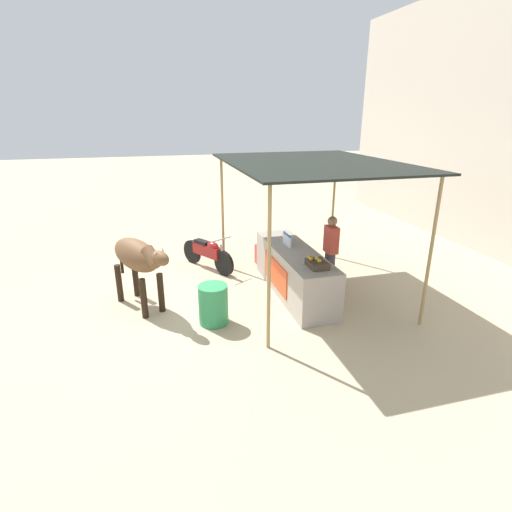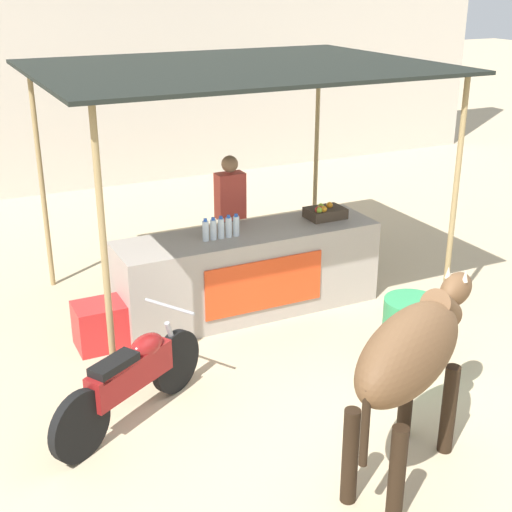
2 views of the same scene
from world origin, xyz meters
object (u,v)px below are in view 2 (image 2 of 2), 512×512
object	(u,v)px
vendor_behind_counter	(230,220)
water_barrel	(409,334)
fruit_crate	(325,212)
cooler_box	(105,324)
motorcycle_parked	(132,377)
cow	(412,354)
stall_counter	(249,272)

from	to	relation	value
vendor_behind_counter	water_barrel	xyz separation A→B (m)	(0.73, -2.61, -0.48)
fruit_crate	cooler_box	xyz separation A→B (m)	(-2.72, -0.14, -0.79)
fruit_crate	cooler_box	size ratio (longest dim) A/B	0.73
vendor_behind_counter	water_barrel	distance (m)	2.75
cooler_box	motorcycle_parked	bearing A→B (deg)	-95.01
cooler_box	cow	size ratio (longest dim) A/B	0.34
fruit_crate	vendor_behind_counter	xyz separation A→B (m)	(-0.89, 0.71, -0.18)
fruit_crate	stall_counter	bearing A→B (deg)	-177.44
water_barrel	stall_counter	bearing A→B (deg)	114.47
vendor_behind_counter	cow	bearing A→B (deg)	-93.97
stall_counter	water_barrel	world-z (taller)	stall_counter
stall_counter	cooler_box	bearing A→B (deg)	-176.74
vendor_behind_counter	water_barrel	world-z (taller)	vendor_behind_counter
fruit_crate	motorcycle_parked	size ratio (longest dim) A/B	0.28
fruit_crate	cow	size ratio (longest dim) A/B	0.25
motorcycle_parked	vendor_behind_counter	bearing A→B (deg)	49.64
stall_counter	cow	size ratio (longest dim) A/B	1.70
stall_counter	cooler_box	world-z (taller)	stall_counter
water_barrel	motorcycle_parked	world-z (taller)	motorcycle_parked
motorcycle_parked	stall_counter	bearing A→B (deg)	40.06
stall_counter	fruit_crate	xyz separation A→B (m)	(1.01, 0.05, 0.55)
vendor_behind_counter	water_barrel	size ratio (longest dim) A/B	2.24
water_barrel	cooler_box	bearing A→B (deg)	145.42
vendor_behind_counter	water_barrel	bearing A→B (deg)	-74.42
cooler_box	stall_counter	bearing A→B (deg)	3.26
vendor_behind_counter	motorcycle_parked	size ratio (longest dim) A/B	1.04
cooler_box	cow	bearing A→B (deg)	-62.70
stall_counter	cow	world-z (taller)	cow
fruit_crate	cow	distance (m)	3.36
stall_counter	water_barrel	xyz separation A→B (m)	(0.84, -1.85, -0.11)
vendor_behind_counter	cooler_box	distance (m)	2.10
vendor_behind_counter	cow	distance (m)	3.88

